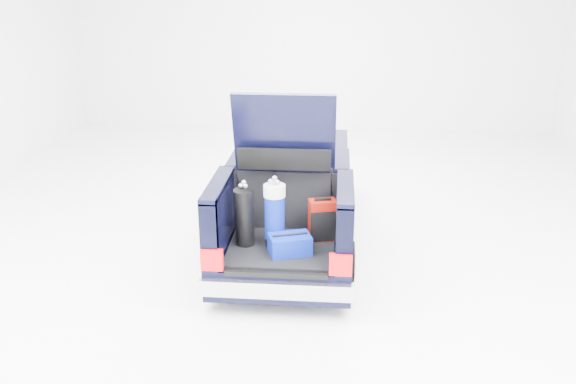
# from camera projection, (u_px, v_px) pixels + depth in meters

# --- Properties ---
(ground) EXTENTS (14.00, 14.00, 0.00)m
(ground) POSITION_uv_depth(u_px,v_px,m) (291.00, 241.00, 9.21)
(ground) COLOR white
(ground) RESTS_ON ground
(car) EXTENTS (1.87, 4.65, 2.47)m
(car) POSITION_uv_depth(u_px,v_px,m) (291.00, 197.00, 9.08)
(car) COLOR black
(car) RESTS_ON ground
(red_suitcase) EXTENTS (0.38, 0.29, 0.56)m
(red_suitcase) POSITION_uv_depth(u_px,v_px,m) (322.00, 220.00, 7.75)
(red_suitcase) COLOR #770B03
(red_suitcase) RESTS_ON car
(black_golf_bag) EXTENTS (0.30, 0.34, 0.84)m
(black_golf_bag) POSITION_uv_depth(u_px,v_px,m) (244.00, 217.00, 7.54)
(black_golf_bag) COLOR black
(black_golf_bag) RESTS_ON car
(blue_golf_bag) EXTENTS (0.32, 0.32, 0.90)m
(blue_golf_bag) POSITION_uv_depth(u_px,v_px,m) (275.00, 215.00, 7.54)
(blue_golf_bag) COLOR black
(blue_golf_bag) RESTS_ON car
(blue_duffel) EXTENTS (0.57, 0.46, 0.26)m
(blue_duffel) POSITION_uv_depth(u_px,v_px,m) (290.00, 244.00, 7.40)
(blue_duffel) COLOR navy
(blue_duffel) RESTS_ON car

